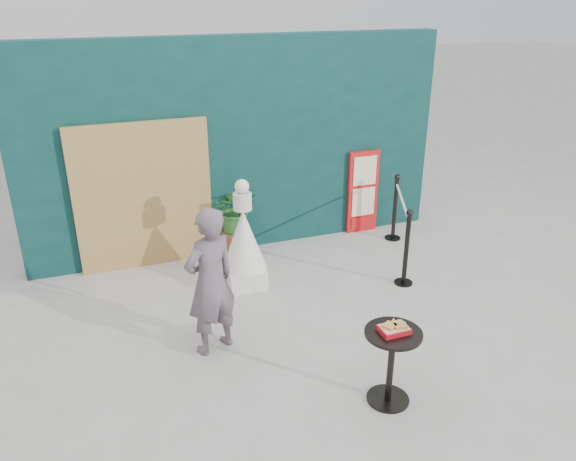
# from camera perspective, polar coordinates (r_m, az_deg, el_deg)

# --- Properties ---
(ground) EXTENTS (60.00, 60.00, 0.00)m
(ground) POSITION_cam_1_polar(r_m,az_deg,el_deg) (5.96, 4.18, -13.22)
(ground) COLOR #ADAAA5
(ground) RESTS_ON ground
(back_wall) EXTENTS (6.00, 0.30, 3.00)m
(back_wall) POSITION_cam_1_polar(r_m,az_deg,el_deg) (8.02, -4.97, 8.49)
(back_wall) COLOR #0A2E2D
(back_wall) RESTS_ON ground
(bamboo_fence) EXTENTS (1.80, 0.08, 2.00)m
(bamboo_fence) POSITION_cam_1_polar(r_m,az_deg,el_deg) (7.72, -14.45, 3.35)
(bamboo_fence) COLOR tan
(bamboo_fence) RESTS_ON ground
(woman) EXTENTS (0.69, 0.58, 1.61)m
(woman) POSITION_cam_1_polar(r_m,az_deg,el_deg) (5.78, -7.89, -5.19)
(woman) COLOR #665762
(woman) RESTS_ON ground
(menu_board) EXTENTS (0.50, 0.07, 1.30)m
(menu_board) POSITION_cam_1_polar(r_m,az_deg,el_deg) (8.78, 7.61, 3.90)
(menu_board) COLOR red
(menu_board) RESTS_ON ground
(statue) EXTENTS (0.56, 0.56, 1.45)m
(statue) POSITION_cam_1_polar(r_m,az_deg,el_deg) (7.08, -4.51, -1.40)
(statue) COLOR silver
(statue) RESTS_ON ground
(cafe_table) EXTENTS (0.52, 0.52, 0.75)m
(cafe_table) POSITION_cam_1_polar(r_m,az_deg,el_deg) (5.28, 10.47, -12.38)
(cafe_table) COLOR black
(cafe_table) RESTS_ON ground
(food_basket) EXTENTS (0.26, 0.19, 0.11)m
(food_basket) POSITION_cam_1_polar(r_m,az_deg,el_deg) (5.12, 10.71, -9.74)
(food_basket) COLOR #A91219
(food_basket) RESTS_ON cafe_table
(planter) EXTENTS (0.62, 0.53, 1.05)m
(planter) POSITION_cam_1_polar(r_m,az_deg,el_deg) (7.95, -5.37, 1.58)
(planter) COLOR brown
(planter) RESTS_ON ground
(stanchion_barrier) EXTENTS (0.84, 1.54, 1.03)m
(stanchion_barrier) POSITION_cam_1_polar(r_m,az_deg,el_deg) (7.96, 11.32, 0.34)
(stanchion_barrier) COLOR black
(stanchion_barrier) RESTS_ON ground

